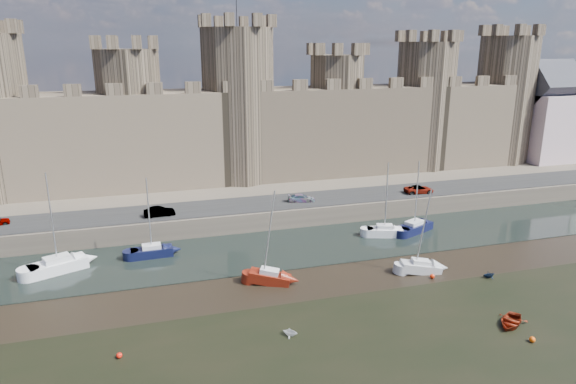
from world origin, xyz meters
The scene contains 20 objects.
ground centered at (0.00, 0.00, 0.00)m, with size 160.00×160.00×0.00m, color black.
water_channel centered at (0.00, 24.00, 0.04)m, with size 160.00×12.00×0.08m, color black.
quay centered at (0.00, 60.00, 1.25)m, with size 160.00×60.00×2.50m, color #4C443A.
road centered at (0.00, 34.00, 2.55)m, with size 160.00×7.00×0.10m, color black.
castle centered at (-0.64, 48.00, 11.67)m, with size 108.50×11.00×29.00m.
car_1 centered at (-11.35, 32.43, 3.12)m, with size 1.32×3.79×1.25m, color gray.
car_2 centered at (7.48, 33.32, 3.03)m, with size 1.48×3.64×1.06m, color gray.
car_3 centered at (24.95, 32.57, 3.09)m, with size 1.95×4.23×1.18m, color gray.
sailboat_0 centered at (-22.31, 24.36, 0.83)m, with size 6.18×4.32×10.78m.
sailboat_1 centered at (-12.66, 25.69, 0.75)m, with size 4.65×1.96×9.19m.
sailboat_2 centered at (15.49, 24.20, 0.77)m, with size 4.67×2.96×9.42m.
sailboat_3 centered at (19.85, 24.52, 0.73)m, with size 5.67×4.03×9.27m.
sailboat_4 centered at (-1.48, 15.62, 0.72)m, with size 4.47×3.14×9.75m.
sailboat_5 centered at (14.44, 13.67, 0.67)m, with size 4.45×2.44×9.07m.
dinghy_3 centered at (-2.23, 5.73, 0.34)m, with size 1.12×0.68×1.29m, color silver.
dinghy_4 centered at (16.45, 2.08, 0.35)m, with size 2.40×0.69×3.35m, color maroon.
dinghy_7 centered at (20.52, 10.49, 0.35)m, with size 1.15×0.70×1.34m, color black.
buoy_1 centered at (-15.74, 6.40, 0.23)m, with size 0.46×0.46×0.46m, color #FF1B0B.
buoy_3 centered at (14.86, 12.00, 0.24)m, with size 0.49×0.49×0.49m, color #FF2E0B.
buoy_5 centered at (16.35, -0.62, 0.24)m, with size 0.49×0.49×0.49m, color #FF570B.
Camera 1 is at (-12.82, -30.16, 23.34)m, focal length 32.00 mm.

